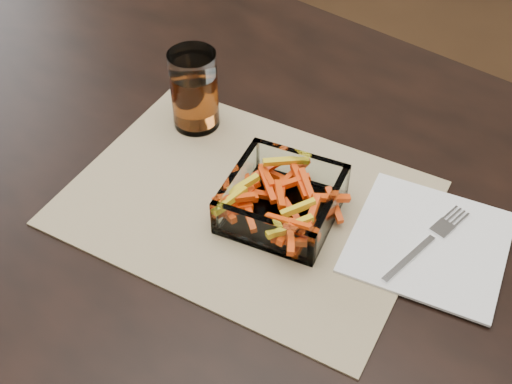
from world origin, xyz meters
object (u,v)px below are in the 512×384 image
(dining_table, at_px, (259,239))
(tumbler, at_px, (195,92))
(glass_bowl, at_px, (282,201))
(fork, at_px, (428,241))

(dining_table, xyz_separation_m, tumbler, (-0.16, 0.06, 0.15))
(glass_bowl, distance_m, tumbler, 0.22)
(tumbler, xyz_separation_m, fork, (0.38, 0.00, -0.05))
(glass_bowl, bearing_deg, fork, 22.31)
(tumbler, height_order, fork, tumbler)
(dining_table, bearing_deg, tumbler, 160.36)
(glass_bowl, height_order, tumbler, tumbler)
(dining_table, bearing_deg, fork, 15.80)
(glass_bowl, relative_size, tumbler, 1.38)
(dining_table, height_order, tumbler, tumbler)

